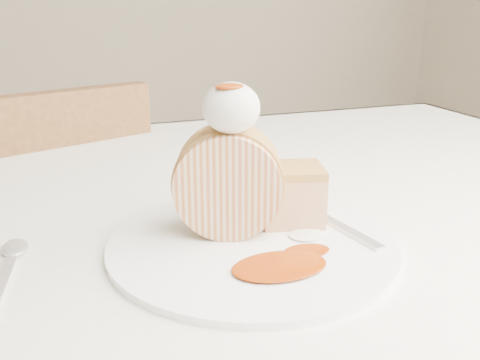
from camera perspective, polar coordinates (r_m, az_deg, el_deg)
name	(u,v)px	position (r m, az deg, el deg)	size (l,w,h in m)	color
table	(210,251)	(0.76, -3.21, -7.61)	(1.40, 0.90, 0.75)	white
chair_far	(44,262)	(1.19, -20.17, -8.23)	(0.51, 0.51, 0.85)	brown
plate	(252,244)	(0.57, 1.30, -6.83)	(0.30, 0.30, 0.01)	white
roulade_slice	(228,182)	(0.57, -1.28, -0.19)	(0.11, 0.11, 0.06)	#CEB48F
cake_chunk	(292,198)	(0.61, 5.52, -1.90)	(0.07, 0.06, 0.06)	#A97B40
whipped_cream	(231,108)	(0.54, -0.94, 7.70)	(0.06, 0.06, 0.05)	silver
caramel_drizzle	(229,80)	(0.52, -1.16, 10.64)	(0.03, 0.02, 0.01)	#8C2F05
caramel_pool	(279,266)	(0.51, 4.23, -9.12)	(0.09, 0.06, 0.00)	#8C2F05
fork	(340,226)	(0.60, 10.66, -4.88)	(0.02, 0.18, 0.00)	silver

